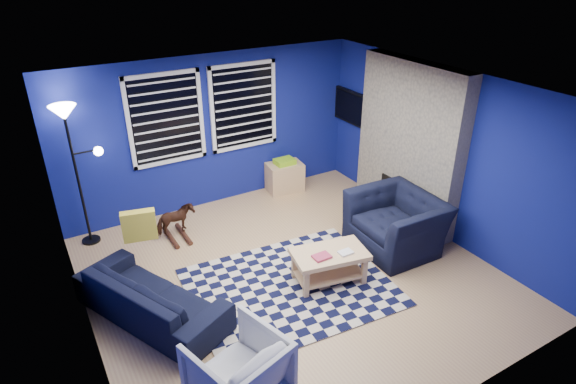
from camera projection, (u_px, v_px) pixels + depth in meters
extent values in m
plane|color=tan|center=(292.00, 276.00, 6.44)|extent=(5.00, 5.00, 0.00)
plane|color=white|center=(293.00, 92.00, 5.30)|extent=(5.00, 5.00, 0.00)
plane|color=navy|center=(213.00, 132.00, 7.79)|extent=(5.00, 0.00, 5.00)
plane|color=navy|center=(75.00, 251.00, 4.74)|extent=(0.00, 5.00, 5.00)
plane|color=navy|center=(439.00, 153.00, 7.00)|extent=(0.00, 5.00, 5.00)
cube|color=gray|center=(409.00, 144.00, 7.32)|extent=(0.26, 2.00, 2.50)
cube|color=black|center=(396.00, 198.00, 7.67)|extent=(0.04, 0.70, 0.60)
cube|color=gray|center=(388.00, 217.00, 7.75)|extent=(0.50, 1.20, 0.08)
cube|color=black|center=(166.00, 119.00, 7.27)|extent=(1.05, 0.02, 1.30)
cube|color=white|center=(161.00, 74.00, 6.96)|extent=(1.17, 0.05, 0.06)
cube|color=white|center=(171.00, 161.00, 7.58)|extent=(1.17, 0.05, 0.06)
cube|color=black|center=(243.00, 106.00, 7.86)|extent=(1.05, 0.02, 1.30)
cube|color=white|center=(242.00, 64.00, 7.54)|extent=(1.17, 0.05, 0.06)
cube|color=white|center=(245.00, 145.00, 8.16)|extent=(1.17, 0.05, 0.06)
cube|color=black|center=(353.00, 108.00, 8.44)|extent=(0.06, 1.00, 0.58)
cube|color=black|center=(352.00, 108.00, 8.43)|extent=(0.01, 0.92, 0.50)
cube|color=black|center=(290.00, 287.00, 6.21)|extent=(2.65, 2.20, 0.02)
imported|color=black|center=(151.00, 297.00, 5.61)|extent=(2.09, 1.51, 0.57)
imported|color=black|center=(396.00, 223.00, 6.89)|extent=(1.25, 1.10, 0.80)
imported|color=gray|center=(238.00, 371.00, 4.51)|extent=(0.98, 1.00, 0.74)
imported|color=#422815|center=(175.00, 220.00, 7.13)|extent=(0.32, 0.58, 0.47)
cube|color=#E0B47E|center=(330.00, 254.00, 6.15)|extent=(1.04, 0.72, 0.06)
cube|color=#E0B47E|center=(329.00, 273.00, 6.28)|extent=(0.94, 0.62, 0.03)
cube|color=#A12E49|center=(322.00, 257.00, 6.01)|extent=(0.25, 0.20, 0.03)
cube|color=silver|center=(346.00, 252.00, 6.10)|extent=(0.20, 0.16, 0.03)
cube|color=#E0B47E|center=(312.00, 287.00, 5.90)|extent=(0.07, 0.07, 0.38)
cube|color=#E0B47E|center=(363.00, 267.00, 6.26)|extent=(0.07, 0.07, 0.38)
cube|color=#E0B47E|center=(294.00, 269.00, 6.23)|extent=(0.07, 0.07, 0.38)
cube|color=#E0B47E|center=(344.00, 251.00, 6.59)|extent=(0.07, 0.07, 0.38)
cube|color=#E0B47E|center=(285.00, 177.00, 8.59)|extent=(0.66, 0.48, 0.51)
cube|color=black|center=(285.00, 177.00, 8.59)|extent=(0.58, 0.43, 0.41)
cube|color=#90D318|center=(285.00, 162.00, 8.45)|extent=(0.37, 0.30, 0.09)
cylinder|color=black|center=(91.00, 240.00, 7.19)|extent=(0.26, 0.26, 0.03)
cylinder|color=black|center=(79.00, 182.00, 6.75)|extent=(0.04, 0.04, 1.95)
cone|color=white|center=(63.00, 113.00, 6.29)|extent=(0.35, 0.35, 0.20)
sphere|color=white|center=(98.00, 151.00, 6.66)|extent=(0.13, 0.13, 0.13)
cube|color=gold|center=(139.00, 226.00, 6.10)|extent=(0.44, 0.22, 0.40)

